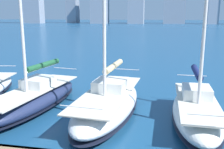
# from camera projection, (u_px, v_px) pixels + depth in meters

# --- Properties ---
(sailboat_navy) EXTENTS (2.33, 7.21, 12.78)m
(sailboat_navy) POSITION_uv_depth(u_px,v_px,m) (196.00, 109.00, 12.80)
(sailboat_navy) COLOR white
(sailboat_navy) RESTS_ON ground
(sailboat_tan) EXTENTS (3.29, 8.43, 10.88)m
(sailboat_tan) POSITION_uv_depth(u_px,v_px,m) (108.00, 102.00, 13.83)
(sailboat_tan) COLOR silver
(sailboat_tan) RESTS_ON ground
(sailboat_forest) EXTENTS (3.40, 8.39, 10.11)m
(sailboat_forest) POSITION_uv_depth(u_px,v_px,m) (35.00, 97.00, 14.85)
(sailboat_forest) COLOR navy
(sailboat_forest) RESTS_ON ground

